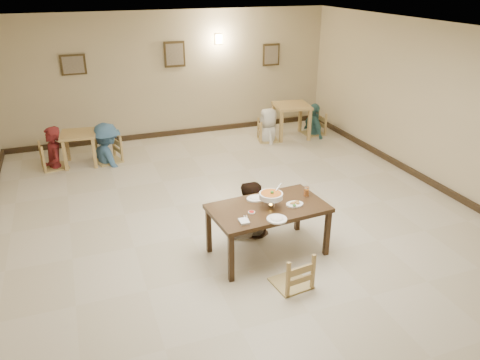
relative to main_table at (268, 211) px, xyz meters
name	(u,v)px	position (x,y,z in m)	size (l,w,h in m)	color
floor	(245,227)	(-0.04, 0.83, -0.69)	(10.00, 10.00, 0.00)	beige
ceiling	(245,35)	(-0.04, 0.83, 2.31)	(10.00, 10.00, 0.00)	silver
wall_back	(171,75)	(-0.04, 5.83, 0.81)	(10.00, 10.00, 0.00)	#C6B58E
wall_right	(456,114)	(3.96, 0.83, 0.81)	(10.00, 10.00, 0.00)	#C6B58E
baseboard_back	(175,133)	(-0.04, 5.80, -0.63)	(8.00, 0.06, 0.12)	#2E2214
baseboard_right	(441,188)	(3.93, 0.83, -0.63)	(0.06, 10.00, 0.12)	#2E2214
picture_a	(73,65)	(-2.24, 5.78, 1.21)	(0.55, 0.04, 0.45)	#392B16
picture_b	(175,54)	(0.06, 5.78, 1.31)	(0.50, 0.04, 0.60)	#392B16
picture_c	(271,55)	(2.56, 5.78, 1.16)	(0.45, 0.04, 0.55)	#392B16
wall_sconce	(219,39)	(1.16, 5.79, 1.61)	(0.16, 0.05, 0.22)	#FFD88C
main_table	(268,211)	(0.00, 0.00, 0.00)	(1.71, 1.05, 0.77)	#392412
chair_far	(246,204)	(-0.05, 0.76, -0.23)	(0.43, 0.43, 0.91)	tan
chair_near	(292,253)	(0.00, -0.81, -0.20)	(0.46, 0.46, 0.98)	tan
main_diner	(249,183)	(-0.04, 0.66, 0.16)	(0.83, 0.64, 1.70)	gray
curry_warmer	(271,196)	(0.03, -0.03, 0.26)	(0.37, 0.33, 0.30)	silver
rice_plate_far	(257,198)	(-0.07, 0.27, 0.10)	(0.30, 0.30, 0.07)	white
rice_plate_near	(277,219)	(-0.05, -0.40, 0.09)	(0.28, 0.28, 0.06)	white
fried_plate	(295,204)	(0.37, -0.09, 0.10)	(0.25, 0.25, 0.06)	white
chili_dish	(252,212)	(-0.29, -0.10, 0.09)	(0.10, 0.10, 0.02)	white
napkin_cutlery	(244,221)	(-0.48, -0.30, 0.10)	(0.16, 0.25, 0.03)	white
drink_glass	(306,192)	(0.66, 0.11, 0.15)	(0.07, 0.07, 0.15)	white
bg_table_left	(79,139)	(-2.36, 4.57, -0.11)	(0.78, 0.78, 0.71)	tan
bg_table_right	(292,110)	(2.65, 4.66, 0.00)	(0.94, 0.94, 0.83)	tan
bg_chair_ll	(52,144)	(-2.90, 4.57, -0.16)	(0.50, 0.50, 1.06)	tan
bg_chair_lr	(106,138)	(-1.81, 4.53, -0.15)	(0.51, 0.51, 1.08)	tan
bg_chair_rl	(268,121)	(2.00, 4.60, -0.19)	(0.47, 0.47, 0.99)	tan
bg_chair_rr	(314,114)	(3.29, 4.66, -0.16)	(0.49, 0.49, 1.05)	tan
bg_diner_a	(49,127)	(-2.90, 4.57, 0.20)	(0.65, 0.42, 1.77)	maroon
bg_diner_b	(104,124)	(-1.81, 4.53, 0.17)	(1.11, 0.64, 1.72)	#3F6A91
bg_diner_c	(269,108)	(2.00, 4.60, 0.12)	(0.79, 0.51, 1.61)	silver
bg_diner_d	(315,104)	(3.29, 4.66, 0.10)	(0.93, 0.39, 1.58)	#3F787B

